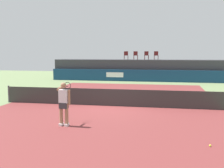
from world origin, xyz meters
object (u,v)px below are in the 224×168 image
(spectator_chair_far_left, at_px, (126,55))
(spectator_chair_center, at_px, (147,55))
(spectator_chair_left, at_px, (136,55))
(spectator_chair_right, at_px, (156,55))
(tennis_ball, at_px, (210,146))
(net_post_near, at_px, (9,94))
(tennis_player, at_px, (64,102))

(spectator_chair_far_left, xyz_separation_m, spectator_chair_center, (2.20, 0.17, 0.00))
(spectator_chair_far_left, relative_size, spectator_chair_left, 1.00)
(spectator_chair_left, bearing_deg, spectator_chair_right, 1.09)
(spectator_chair_right, height_order, tennis_ball, spectator_chair_right)
(spectator_chair_left, xyz_separation_m, tennis_ball, (4.60, -21.01, -2.66))
(spectator_chair_right, xyz_separation_m, net_post_near, (-8.16, -15.02, -2.19))
(spectator_chair_far_left, xyz_separation_m, tennis_player, (0.24, -19.60, -1.73))
(tennis_ball, bearing_deg, spectator_chair_right, 96.58)
(tennis_player, bearing_deg, spectator_chair_right, 81.26)
(spectator_chair_right, bearing_deg, spectator_chair_left, -178.91)
(spectator_chair_far_left, bearing_deg, spectator_chair_left, -7.96)
(spectator_chair_center, relative_size, tennis_ball, 13.06)
(tennis_player, relative_size, tennis_ball, 26.03)
(spectator_chair_far_left, bearing_deg, net_post_near, -108.01)
(spectator_chair_far_left, distance_m, spectator_chair_right, 3.24)
(spectator_chair_right, distance_m, net_post_near, 17.23)
(spectator_chair_center, height_order, tennis_player, spectator_chair_center)
(spectator_chair_right, relative_size, tennis_ball, 13.06)
(spectator_chair_left, distance_m, spectator_chair_right, 2.18)
(spectator_chair_far_left, xyz_separation_m, spectator_chair_left, (1.06, -0.15, 0.00))
(spectator_chair_left, xyz_separation_m, spectator_chair_right, (2.18, 0.04, 0.00))
(tennis_player, xyz_separation_m, tennis_ball, (5.43, -1.56, -0.92))
(spectator_chair_far_left, relative_size, spectator_chair_right, 1.00)
(net_post_near, bearing_deg, spectator_chair_right, 61.50)
(spectator_chair_far_left, xyz_separation_m, net_post_near, (-4.92, -15.13, -2.19))
(spectator_chair_far_left, relative_size, spectator_chair_center, 1.00)
(net_post_near, xyz_separation_m, tennis_ball, (10.58, -6.03, -0.46))
(net_post_near, relative_size, tennis_player, 0.56)
(tennis_ball, bearing_deg, tennis_player, 163.99)
(spectator_chair_far_left, bearing_deg, spectator_chair_right, -1.89)
(spectator_chair_right, xyz_separation_m, tennis_player, (-3.00, -19.50, -1.73))
(spectator_chair_right, distance_m, tennis_player, 19.80)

